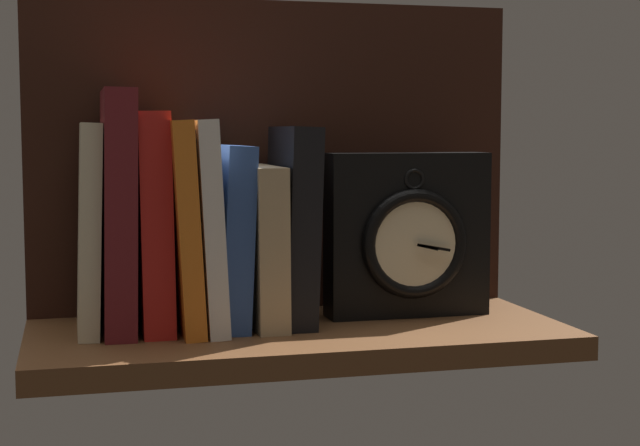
{
  "coord_description": "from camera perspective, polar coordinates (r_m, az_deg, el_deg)",
  "views": [
    {
      "loc": [
        -23.54,
        -99.84,
        20.89
      ],
      "look_at": [
        3.13,
        3.02,
        10.88
      ],
      "focal_mm": 54.31,
      "sensor_mm": 36.0,
      "label": 1
    }
  ],
  "objects": [
    {
      "name": "book_red_requiem",
      "position": [
        1.04,
        -9.87,
        0.1
      ],
      "size": [
        3.51,
        13.4,
        23.0
      ],
      "primitive_type": "cube",
      "rotation": [
        0.0,
        -0.01,
        0.0
      ],
      "color": "red",
      "rests_on": "ground_plane"
    },
    {
      "name": "book_black_skeptic",
      "position": [
        1.06,
        -1.6,
        -0.12
      ],
      "size": [
        3.99,
        13.27,
        21.54
      ],
      "primitive_type": "cube",
      "rotation": [
        0.0,
        0.03,
        0.0
      ],
      "color": "black",
      "rests_on": "ground_plane"
    },
    {
      "name": "book_maroon_dawkins",
      "position": [
        1.03,
        -11.82,
        0.68
      ],
      "size": [
        3.67,
        14.26,
        25.3
      ],
      "primitive_type": "cube",
      "rotation": [
        0.0,
        0.02,
        0.0
      ],
      "color": "maroon",
      "rests_on": "ground_plane"
    },
    {
      "name": "book_tan_shortstories",
      "position": [
        1.06,
        -3.48,
        -1.3
      ],
      "size": [
        3.35,
        14.79,
        17.27
      ],
      "primitive_type": "cube",
      "rotation": [
        0.0,
        -0.01,
        0.0
      ],
      "color": "tan",
      "rests_on": "ground_plane"
    },
    {
      "name": "book_white_catcher",
      "position": [
        1.04,
        -6.87,
        -0.06
      ],
      "size": [
        3.17,
        16.6,
        22.22
      ],
      "primitive_type": "cube",
      "rotation": [
        0.0,
        -0.05,
        0.0
      ],
      "color": "silver",
      "rests_on": "ground_plane"
    },
    {
      "name": "back_panel",
      "position": [
        1.14,
        -2.66,
        3.95
      ],
      "size": [
        57.16,
        1.2,
        36.07
      ],
      "primitive_type": "cube",
      "color": "black",
      "rests_on": "ground_plane"
    },
    {
      "name": "book_cream_twain",
      "position": [
        1.03,
        -13.45,
        -0.31
      ],
      "size": [
        2.88,
        12.12,
        21.86
      ],
      "primitive_type": "cube",
      "rotation": [
        0.0,
        0.03,
        0.0
      ],
      "color": "beige",
      "rests_on": "ground_plane"
    },
    {
      "name": "book_blue_modern",
      "position": [
        1.05,
        -5.31,
        -0.75
      ],
      "size": [
        3.89,
        13.47,
        19.6
      ],
      "primitive_type": "cube",
      "rotation": [
        0.0,
        0.05,
        0.0
      ],
      "color": "#2D4C8E",
      "rests_on": "ground_plane"
    },
    {
      "name": "ground_plane",
      "position": [
        1.05,
        -1.25,
        -6.8
      ],
      "size": [
        57.16,
        25.3,
        2.5
      ],
      "primitive_type": "cube",
      "color": "brown"
    },
    {
      "name": "framed_clock",
      "position": [
        1.1,
        5.22,
        -0.76
      ],
      "size": [
        18.56,
        5.68,
        18.56
      ],
      "color": "black",
      "rests_on": "ground_plane"
    },
    {
      "name": "book_orange_pandolfini",
      "position": [
        1.04,
        -8.21,
        -0.11
      ],
      "size": [
        3.28,
        16.86,
        22.16
      ],
      "primitive_type": "cube",
      "rotation": [
        0.0,
        -0.05,
        0.0
      ],
      "color": "orange",
      "rests_on": "ground_plane"
    }
  ]
}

